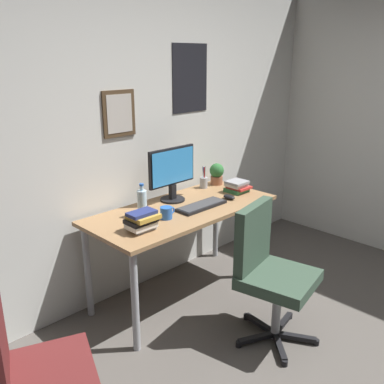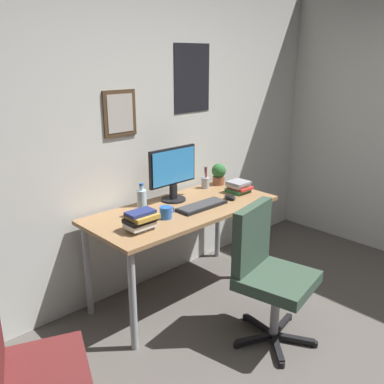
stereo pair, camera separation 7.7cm
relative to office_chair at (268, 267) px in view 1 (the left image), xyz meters
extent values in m
cube|color=silver|center=(-0.14, 1.21, 0.77)|extent=(4.40, 0.08, 2.60)
cube|color=#4C3823|center=(-0.32, 1.17, 0.95)|extent=(0.28, 0.02, 0.34)
cube|color=beige|center=(-0.32, 1.16, 0.95)|extent=(0.22, 0.00, 0.28)
cube|color=black|center=(0.42, 1.17, 1.17)|extent=(0.40, 0.01, 0.56)
cube|color=#936D47|center=(-0.04, 0.79, 0.22)|extent=(1.53, 0.69, 0.03)
cylinder|color=#9EA0A5|center=(-0.74, 0.51, -0.16)|extent=(0.05, 0.05, 0.73)
cylinder|color=#9EA0A5|center=(0.67, 0.51, -0.16)|extent=(0.05, 0.05, 0.73)
cylinder|color=#9EA0A5|center=(-0.74, 1.07, -0.16)|extent=(0.05, 0.05, 0.73)
cylinder|color=#9EA0A5|center=(0.67, 1.07, -0.16)|extent=(0.05, 0.05, 0.73)
cube|color=#334738|center=(0.02, -0.08, -0.07)|extent=(0.54, 0.54, 0.08)
cube|color=#334738|center=(-0.02, 0.12, 0.20)|extent=(0.43, 0.15, 0.45)
cylinder|color=#9EA0A5|center=(0.02, -0.08, -0.32)|extent=(0.07, 0.07, 0.42)
cube|color=black|center=(0.15, -0.05, -0.49)|extent=(0.28, 0.09, 0.03)
cylinder|color=black|center=(0.29, -0.02, -0.51)|extent=(0.05, 0.05, 0.04)
cube|color=black|center=(0.03, 0.06, -0.49)|extent=(0.07, 0.28, 0.03)
cylinder|color=black|center=(0.05, 0.20, -0.51)|extent=(0.05, 0.05, 0.04)
cube|color=black|center=(-0.11, -0.02, -0.49)|extent=(0.27, 0.15, 0.03)
cylinder|color=black|center=(-0.24, 0.04, -0.51)|extent=(0.05, 0.05, 0.04)
cube|color=black|center=(-0.08, -0.18, -0.49)|extent=(0.22, 0.23, 0.03)
cylinder|color=black|center=(-0.17, -0.28, -0.51)|extent=(0.05, 0.05, 0.04)
cube|color=black|center=(0.08, -0.20, -0.49)|extent=(0.17, 0.26, 0.03)
cylinder|color=black|center=(0.15, -0.32, -0.51)|extent=(0.05, 0.05, 0.04)
cube|color=#591E1E|center=(-1.48, 0.20, -0.09)|extent=(0.55, 0.55, 0.07)
cylinder|color=#9EA0A5|center=(-1.25, 0.30, -0.33)|extent=(0.05, 0.05, 0.41)
cylinder|color=black|center=(0.02, 0.97, 0.24)|extent=(0.20, 0.20, 0.01)
cube|color=black|center=(0.02, 0.97, 0.31)|extent=(0.05, 0.04, 0.12)
cube|color=black|center=(0.02, 0.98, 0.52)|extent=(0.46, 0.02, 0.30)
cube|color=#338CD8|center=(0.02, 0.96, 0.52)|extent=(0.43, 0.00, 0.27)
cube|color=black|center=(0.07, 0.69, 0.24)|extent=(0.43, 0.15, 0.02)
cube|color=#38383A|center=(0.07, 0.69, 0.26)|extent=(0.41, 0.13, 0.00)
ellipsoid|color=black|center=(0.37, 0.67, 0.25)|extent=(0.06, 0.11, 0.04)
cylinder|color=silver|center=(-0.38, 0.86, 0.33)|extent=(0.07, 0.07, 0.20)
cylinder|color=silver|center=(-0.38, 0.86, 0.45)|extent=(0.03, 0.03, 0.04)
cylinder|color=#2659B2|center=(-0.38, 0.86, 0.48)|extent=(0.03, 0.03, 0.02)
cylinder|color=#2659B2|center=(-0.28, 0.71, 0.27)|extent=(0.09, 0.09, 0.09)
torus|color=#2659B2|center=(-0.22, 0.71, 0.28)|extent=(0.05, 0.01, 0.05)
cylinder|color=brown|center=(0.62, 1.03, 0.27)|extent=(0.11, 0.11, 0.07)
sphere|color=#2D6B33|center=(0.62, 1.03, 0.36)|extent=(0.13, 0.13, 0.13)
ellipsoid|color=#287A38|center=(0.59, 1.05, 0.38)|extent=(0.07, 0.08, 0.02)
ellipsoid|color=#287A38|center=(0.65, 1.05, 0.38)|extent=(0.07, 0.08, 0.02)
ellipsoid|color=#287A38|center=(0.59, 1.00, 0.37)|extent=(0.08, 0.07, 0.02)
cylinder|color=#9EA0A5|center=(0.45, 1.03, 0.28)|extent=(0.07, 0.07, 0.09)
cylinder|color=#263FBF|center=(0.45, 1.04, 0.36)|extent=(0.01, 0.01, 0.13)
cylinder|color=red|center=(0.45, 1.03, 0.36)|extent=(0.01, 0.01, 0.13)
cylinder|color=black|center=(0.46, 1.03, 0.36)|extent=(0.01, 0.01, 0.13)
cylinder|color=#9EA0A5|center=(0.46, 1.03, 0.36)|extent=(0.01, 0.03, 0.14)
cylinder|color=#9EA0A5|center=(0.44, 1.03, 0.36)|extent=(0.01, 0.02, 0.14)
cube|color=gray|center=(-0.53, 0.68, 0.24)|extent=(0.16, 0.14, 0.02)
cube|color=silver|center=(-0.55, 0.66, 0.27)|extent=(0.19, 0.13, 0.03)
cube|color=black|center=(-0.54, 0.67, 0.30)|extent=(0.20, 0.14, 0.03)
cube|color=gold|center=(-0.53, 0.66, 0.33)|extent=(0.19, 0.17, 0.03)
cube|color=navy|center=(-0.54, 0.66, 0.36)|extent=(0.19, 0.11, 0.02)
cube|color=#33723F|center=(0.57, 0.75, 0.25)|extent=(0.17, 0.16, 0.03)
cube|color=#B22D28|center=(0.58, 0.73, 0.27)|extent=(0.16, 0.17, 0.02)
cube|color=silver|center=(0.57, 0.75, 0.30)|extent=(0.16, 0.15, 0.03)
cube|color=gray|center=(0.56, 0.74, 0.32)|extent=(0.17, 0.16, 0.02)
camera|label=1|loc=(-2.16, -1.44, 1.35)|focal=39.50mm
camera|label=2|loc=(-2.10, -1.49, 1.35)|focal=39.50mm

